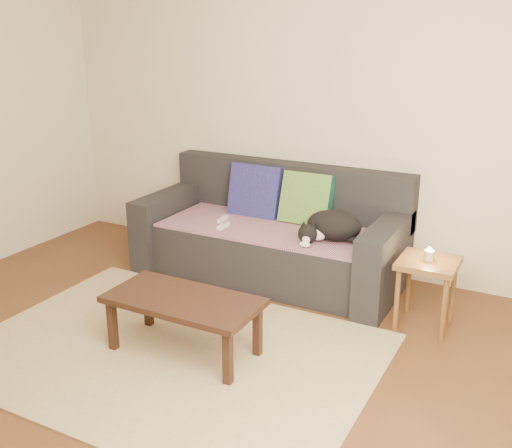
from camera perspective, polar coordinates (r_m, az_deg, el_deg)
name	(u,v)px	position (r m, az deg, el deg)	size (l,w,h in m)	color
ground	(156,364)	(3.76, -9.51, -13.04)	(4.50, 4.50, 0.00)	brown
back_wall	(296,109)	(4.98, 3.86, 10.89)	(4.50, 0.04, 2.60)	beige
sofa	(272,239)	(4.84, 1.54, -1.40)	(2.10, 0.94, 0.87)	#232328
throw_blanket	(267,228)	(4.72, 1.05, -0.35)	(1.66, 0.74, 0.02)	#3F284C
cushion_navy	(256,192)	(4.99, -0.04, 3.08)	(0.45, 0.11, 0.45)	#16124E
cushion_green	(306,199)	(4.80, 4.82, 2.40)	(0.41, 0.10, 0.41)	#0C5341
cat	(332,226)	(4.43, 7.23, -0.22)	(0.51, 0.48, 0.22)	black
wii_remote_a	(223,219)	(4.86, -3.18, 0.48)	(0.15, 0.04, 0.03)	white
wii_remote_b	(223,226)	(4.69, -3.13, -0.17)	(0.15, 0.04, 0.03)	white
side_table	(428,272)	(4.13, 16.02, -4.42)	(0.38, 0.38, 0.48)	brown
candle	(429,255)	(4.09, 16.17, -2.86)	(0.06, 0.06, 0.09)	beige
rug	(170,352)	(3.86, -8.15, -11.98)	(2.50, 1.80, 0.01)	tan
coffee_table	(183,305)	(3.69, -6.93, -7.64)	(0.94, 0.47, 0.38)	black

